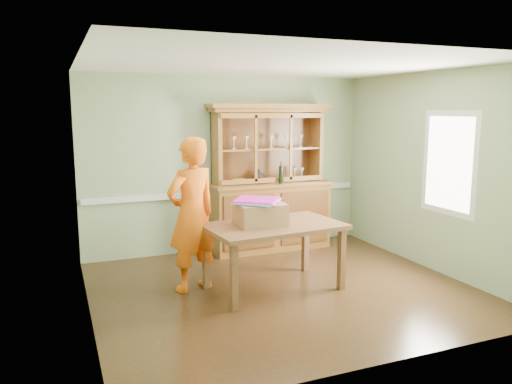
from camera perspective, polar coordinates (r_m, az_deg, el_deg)
name	(u,v)px	position (r m, az deg, el deg)	size (l,w,h in m)	color
floor	(282,289)	(6.28, 3.01, -11.00)	(4.50, 4.50, 0.00)	#3F2814
ceiling	(284,64)	(5.90, 3.24, 14.37)	(4.50, 4.50, 0.00)	white
wall_back	(228,164)	(7.78, -3.18, 3.22)	(4.50, 4.50, 0.00)	gray
wall_left	(84,192)	(5.39, -19.06, -0.05)	(4.00, 4.00, 0.00)	gray
wall_right	(433,172)	(7.19, 19.57, 2.18)	(4.00, 4.00, 0.00)	gray
wall_front	(387,213)	(4.25, 14.71, -2.29)	(4.50, 4.50, 0.00)	gray
chair_rail	(229,193)	(7.82, -3.09, -0.07)	(4.41, 0.05, 0.08)	silver
framed_map	(83,170)	(5.66, -19.14, 2.42)	(0.03, 0.60, 0.46)	#362415
window_panel	(449,163)	(6.94, 21.15, 3.09)	(0.03, 0.96, 1.36)	silver
china_hutch	(269,199)	(7.84, 1.54, -0.81)	(1.93, 0.64, 2.27)	olive
dining_table	(274,232)	(6.08, 2.05, -4.58)	(1.72, 1.13, 0.81)	brown
cardboard_box	(260,214)	(6.00, 0.51, -2.53)	(0.57, 0.45, 0.26)	#A67E55
kite_stack	(258,201)	(6.01, 0.20, -1.02)	(0.66, 0.66, 0.04)	green
person	(192,215)	(6.05, -7.34, -2.60)	(0.68, 0.45, 1.87)	orange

